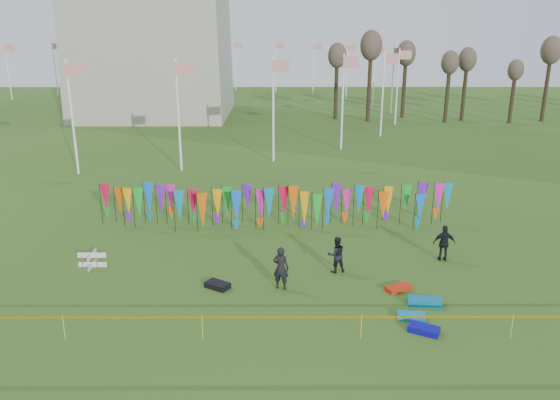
{
  "coord_description": "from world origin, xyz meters",
  "views": [
    {
      "loc": [
        0.34,
        -18.0,
        10.02
      ],
      "look_at": [
        0.44,
        6.0,
        2.42
      ],
      "focal_mm": 35.0,
      "sensor_mm": 36.0,
      "label": 1
    }
  ],
  "objects_px": {
    "box_kite": "(92,260)",
    "person_right": "(444,243)",
    "person_mid": "(336,255)",
    "kite_bag_turquoise": "(411,316)",
    "person_left": "(281,268)",
    "kite_bag_black": "(218,285)",
    "kite_bag_teal": "(425,302)",
    "kite_bag_blue": "(424,329)",
    "kite_bag_red": "(398,288)"
  },
  "relations": [
    {
      "from": "box_kite",
      "to": "person_mid",
      "type": "relative_size",
      "value": 0.44
    },
    {
      "from": "kite_bag_teal",
      "to": "kite_bag_black",
      "type": "bearing_deg",
      "value": 169.81
    },
    {
      "from": "person_left",
      "to": "person_mid",
      "type": "distance_m",
      "value": 2.84
    },
    {
      "from": "person_right",
      "to": "kite_bag_red",
      "type": "xyz_separation_m",
      "value": [
        -2.62,
        -2.94,
        -0.74
      ]
    },
    {
      "from": "kite_bag_red",
      "to": "kite_bag_black",
      "type": "height_order",
      "value": "kite_bag_black"
    },
    {
      "from": "kite_bag_red",
      "to": "kite_bag_teal",
      "type": "bearing_deg",
      "value": -57.61
    },
    {
      "from": "person_mid",
      "to": "kite_bag_turquoise",
      "type": "distance_m",
      "value": 4.65
    },
    {
      "from": "kite_bag_turquoise",
      "to": "person_right",
      "type": "bearing_deg",
      "value": 62.95
    },
    {
      "from": "kite_bag_blue",
      "to": "kite_bag_teal",
      "type": "xyz_separation_m",
      "value": [
        0.54,
        1.97,
        0.01
      ]
    },
    {
      "from": "person_mid",
      "to": "person_right",
      "type": "xyz_separation_m",
      "value": [
        4.95,
        1.19,
        0.03
      ]
    },
    {
      "from": "kite_bag_black",
      "to": "kite_bag_teal",
      "type": "distance_m",
      "value": 8.13
    },
    {
      "from": "box_kite",
      "to": "kite_bag_red",
      "type": "bearing_deg",
      "value": -9.85
    },
    {
      "from": "person_mid",
      "to": "kite_bag_red",
      "type": "xyz_separation_m",
      "value": [
        2.33,
        -1.75,
        -0.7
      ]
    },
    {
      "from": "person_left",
      "to": "person_mid",
      "type": "xyz_separation_m",
      "value": [
        2.37,
        1.56,
        -0.1
      ]
    },
    {
      "from": "person_left",
      "to": "kite_bag_blue",
      "type": "height_order",
      "value": "person_left"
    },
    {
      "from": "kite_bag_blue",
      "to": "person_right",
      "type": "bearing_deg",
      "value": 68.38
    },
    {
      "from": "kite_bag_red",
      "to": "kite_bag_teal",
      "type": "height_order",
      "value": "kite_bag_teal"
    },
    {
      "from": "person_right",
      "to": "kite_bag_black",
      "type": "xyz_separation_m",
      "value": [
        -9.88,
        -2.68,
        -0.72
      ]
    },
    {
      "from": "kite_bag_turquoise",
      "to": "kite_bag_red",
      "type": "xyz_separation_m",
      "value": [
        0.01,
        2.22,
        -0.0
      ]
    },
    {
      "from": "person_mid",
      "to": "person_right",
      "type": "distance_m",
      "value": 5.09
    },
    {
      "from": "box_kite",
      "to": "kite_bag_teal",
      "type": "distance_m",
      "value": 14.1
    },
    {
      "from": "box_kite",
      "to": "kite_bag_blue",
      "type": "xyz_separation_m",
      "value": [
        13.14,
        -5.39,
        -0.24
      ]
    },
    {
      "from": "kite_bag_turquoise",
      "to": "kite_bag_red",
      "type": "height_order",
      "value": "kite_bag_turquoise"
    },
    {
      "from": "person_mid",
      "to": "kite_bag_red",
      "type": "relative_size",
      "value": 1.51
    },
    {
      "from": "person_left",
      "to": "kite_bag_red",
      "type": "xyz_separation_m",
      "value": [
        4.7,
        -0.19,
        -0.8
      ]
    },
    {
      "from": "box_kite",
      "to": "person_right",
      "type": "relative_size",
      "value": 0.42
    },
    {
      "from": "box_kite",
      "to": "kite_bag_black",
      "type": "height_order",
      "value": "box_kite"
    },
    {
      "from": "box_kite",
      "to": "kite_bag_red",
      "type": "relative_size",
      "value": 0.67
    },
    {
      "from": "person_left",
      "to": "person_mid",
      "type": "relative_size",
      "value": 1.12
    },
    {
      "from": "kite_bag_turquoise",
      "to": "kite_bag_teal",
      "type": "bearing_deg",
      "value": 53.97
    },
    {
      "from": "person_mid",
      "to": "kite_bag_black",
      "type": "height_order",
      "value": "person_mid"
    },
    {
      "from": "kite_bag_red",
      "to": "kite_bag_teal",
      "type": "relative_size",
      "value": 0.84
    },
    {
      "from": "box_kite",
      "to": "kite_bag_black",
      "type": "distance_m",
      "value": 6.01
    },
    {
      "from": "person_right",
      "to": "kite_bag_teal",
      "type": "height_order",
      "value": "person_right"
    },
    {
      "from": "person_mid",
      "to": "kite_bag_red",
      "type": "height_order",
      "value": "person_mid"
    },
    {
      "from": "box_kite",
      "to": "kite_bag_black",
      "type": "relative_size",
      "value": 0.73
    },
    {
      "from": "box_kite",
      "to": "kite_bag_black",
      "type": "xyz_separation_m",
      "value": [
        5.67,
        -1.99,
        -0.24
      ]
    },
    {
      "from": "person_right",
      "to": "kite_bag_black",
      "type": "height_order",
      "value": "person_right"
    },
    {
      "from": "person_right",
      "to": "kite_bag_turquoise",
      "type": "relative_size",
      "value": 1.7
    },
    {
      "from": "box_kite",
      "to": "person_left",
      "type": "bearing_deg",
      "value": -14.05
    },
    {
      "from": "person_right",
      "to": "kite_bag_blue",
      "type": "xyz_separation_m",
      "value": [
        -2.41,
        -6.08,
        -0.72
      ]
    },
    {
      "from": "person_mid",
      "to": "kite_bag_blue",
      "type": "distance_m",
      "value": 5.56
    },
    {
      "from": "kite_bag_teal",
      "to": "box_kite",
      "type": "bearing_deg",
      "value": 165.94
    },
    {
      "from": "kite_bag_black",
      "to": "person_left",
      "type": "bearing_deg",
      "value": -1.63
    },
    {
      "from": "person_left",
      "to": "box_kite",
      "type": "bearing_deg",
      "value": 3.34
    },
    {
      "from": "person_right",
      "to": "kite_bag_black",
      "type": "bearing_deg",
      "value": 20.17
    },
    {
      "from": "person_left",
      "to": "kite_bag_blue",
      "type": "bearing_deg",
      "value": 163.21
    },
    {
      "from": "box_kite",
      "to": "kite_bag_red",
      "type": "xyz_separation_m",
      "value": [
        12.93,
        -2.24,
        -0.25
      ]
    },
    {
      "from": "person_mid",
      "to": "kite_bag_black",
      "type": "relative_size",
      "value": 1.65
    },
    {
      "from": "person_right",
      "to": "kite_bag_teal",
      "type": "relative_size",
      "value": 1.32
    }
  ]
}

